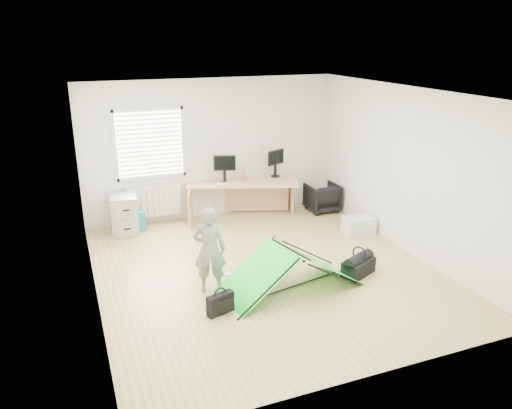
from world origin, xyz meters
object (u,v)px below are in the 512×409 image
object	(u,v)px
desk	(243,200)
person	(209,250)
monitor_right	(275,167)
storage_crate	(359,225)
monitor_left	(225,173)
thermos	(243,173)
kite	(290,269)
filing_cabinet	(124,214)
laptop_bag	(220,304)
duffel_bag	(358,267)
office_chair	(322,197)

from	to	relation	value
desk	person	world-z (taller)	person
monitor_right	storage_crate	xyz separation A→B (m)	(0.95, -1.68, -0.79)
monitor_left	storage_crate	bearing A→B (deg)	-17.47
thermos	person	size ratio (longest dim) A/B	0.20
person	thermos	bearing A→B (deg)	-101.37
thermos	storage_crate	world-z (taller)	thermos
monitor_left	kite	xyz separation A→B (m)	(-0.04, -3.08, -0.63)
desk	filing_cabinet	world-z (taller)	desk
thermos	kite	size ratio (longest dim) A/B	0.13
desk	laptop_bag	distance (m)	3.65
thermos	duffel_bag	distance (m)	3.31
duffel_bag	filing_cabinet	bearing A→B (deg)	110.33
filing_cabinet	laptop_bag	bearing A→B (deg)	-71.86
desk	kite	size ratio (longest dim) A/B	1.08
person	monitor_left	bearing A→B (deg)	-94.98
laptop_bag	office_chair	bearing A→B (deg)	25.75
desk	monitor_right	distance (m)	0.95
monitor_right	storage_crate	bearing A→B (deg)	-84.43
monitor_left	monitor_right	distance (m)	1.10
filing_cabinet	storage_crate	size ratio (longest dim) A/B	1.35
office_chair	duffel_bag	world-z (taller)	office_chair
filing_cabinet	laptop_bag	size ratio (longest dim) A/B	1.92
duffel_bag	storage_crate	bearing A→B (deg)	32.52
laptop_bag	kite	bearing A→B (deg)	-4.50
laptop_bag	duffel_bag	bearing A→B (deg)	-10.73
filing_cabinet	person	distance (m)	2.83
thermos	storage_crate	xyz separation A→B (m)	(1.62, -1.70, -0.71)
office_chair	storage_crate	size ratio (longest dim) A/B	1.18
filing_cabinet	kite	world-z (taller)	filing_cabinet
thermos	desk	bearing A→B (deg)	-118.29
monitor_right	kite	xyz separation A→B (m)	(-1.14, -3.15, -0.63)
duffel_bag	monitor_left	bearing A→B (deg)	85.26
monitor_right	person	distance (m)	3.56
kite	laptop_bag	world-z (taller)	kite
desk	filing_cabinet	size ratio (longest dim) A/B	2.97
desk	kite	bearing A→B (deg)	-78.19
office_chair	kite	bearing A→B (deg)	54.81
desk	filing_cabinet	bearing A→B (deg)	-161.72
desk	office_chair	world-z (taller)	desk
storage_crate	laptop_bag	size ratio (longest dim) A/B	1.42
storage_crate	desk	bearing A→B (deg)	137.42
storage_crate	laptop_bag	xyz separation A→B (m)	(-3.21, -1.75, -0.01)
person	storage_crate	xyz separation A→B (m)	(3.16, 1.10, -0.48)
office_chair	kite	size ratio (longest dim) A/B	0.32
desk	storage_crate	bearing A→B (deg)	-23.51
person	kite	world-z (taller)	person
monitor_right	thermos	bearing A→B (deg)	154.11
monitor_left	desk	bearing A→B (deg)	12.96
monitor_left	storage_crate	world-z (taller)	monitor_left
desk	thermos	xyz separation A→B (m)	(0.07, 0.14, 0.49)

